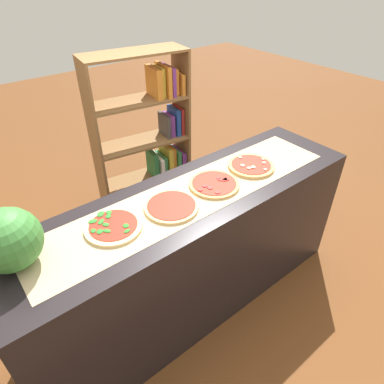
{
  "coord_description": "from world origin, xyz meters",
  "views": [
    {
      "loc": [
        -0.97,
        -1.22,
        2.05
      ],
      "look_at": [
        0.0,
        0.0,
        0.94
      ],
      "focal_mm": 31.61,
      "sensor_mm": 36.0,
      "label": 1
    }
  ],
  "objects_px": {
    "pizza_mushroom_3": "(252,166)",
    "bookshelf": "(155,146)",
    "pizza_plain_1": "(171,206)",
    "watermelon": "(8,240)",
    "pizza_spinach_0": "(113,226)",
    "pizza_pepperoni_2": "(214,184)"
  },
  "relations": [
    {
      "from": "pizza_mushroom_3",
      "to": "bookshelf",
      "type": "height_order",
      "value": "bookshelf"
    },
    {
      "from": "pizza_plain_1",
      "to": "watermelon",
      "type": "relative_size",
      "value": 1.05
    },
    {
      "from": "pizza_spinach_0",
      "to": "watermelon",
      "type": "bearing_deg",
      "value": 173.43
    },
    {
      "from": "bookshelf",
      "to": "watermelon",
      "type": "bearing_deg",
      "value": -144.17
    },
    {
      "from": "pizza_mushroom_3",
      "to": "watermelon",
      "type": "relative_size",
      "value": 1.04
    },
    {
      "from": "pizza_pepperoni_2",
      "to": "pizza_mushroom_3",
      "type": "distance_m",
      "value": 0.32
    },
    {
      "from": "watermelon",
      "to": "pizza_spinach_0",
      "type": "bearing_deg",
      "value": -6.57
    },
    {
      "from": "pizza_spinach_0",
      "to": "watermelon",
      "type": "height_order",
      "value": "watermelon"
    },
    {
      "from": "pizza_mushroom_3",
      "to": "watermelon",
      "type": "height_order",
      "value": "watermelon"
    },
    {
      "from": "pizza_mushroom_3",
      "to": "bookshelf",
      "type": "relative_size",
      "value": 0.2
    },
    {
      "from": "pizza_spinach_0",
      "to": "pizza_pepperoni_2",
      "type": "height_order",
      "value": "pizza_spinach_0"
    },
    {
      "from": "pizza_pepperoni_2",
      "to": "bookshelf",
      "type": "bearing_deg",
      "value": 76.32
    },
    {
      "from": "pizza_spinach_0",
      "to": "pizza_mushroom_3",
      "type": "relative_size",
      "value": 0.99
    },
    {
      "from": "pizza_plain_1",
      "to": "watermelon",
      "type": "xyz_separation_m",
      "value": [
        -0.77,
        0.1,
        0.13
      ]
    },
    {
      "from": "pizza_spinach_0",
      "to": "bookshelf",
      "type": "distance_m",
      "value": 1.39
    },
    {
      "from": "bookshelf",
      "to": "pizza_spinach_0",
      "type": "bearing_deg",
      "value": -131.4
    },
    {
      "from": "pizza_pepperoni_2",
      "to": "pizza_spinach_0",
      "type": "bearing_deg",
      "value": 177.02
    },
    {
      "from": "pizza_plain_1",
      "to": "pizza_pepperoni_2",
      "type": "relative_size",
      "value": 0.99
    },
    {
      "from": "pizza_spinach_0",
      "to": "pizza_pepperoni_2",
      "type": "relative_size",
      "value": 0.98
    },
    {
      "from": "pizza_plain_1",
      "to": "watermelon",
      "type": "height_order",
      "value": "watermelon"
    },
    {
      "from": "pizza_spinach_0",
      "to": "pizza_pepperoni_2",
      "type": "bearing_deg",
      "value": -2.98
    },
    {
      "from": "pizza_plain_1",
      "to": "bookshelf",
      "type": "height_order",
      "value": "bookshelf"
    }
  ]
}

